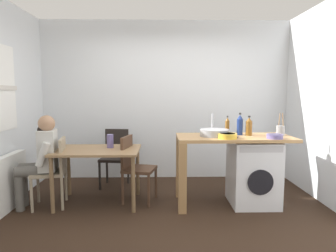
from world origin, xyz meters
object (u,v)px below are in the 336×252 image
object	(u,v)px
mixing_bowl	(228,136)
bottle_tall_green	(227,126)
colander	(275,136)
chair_spare_by_wall	(115,154)
dining_table	(98,156)
chair_opposite	(134,165)
vase	(110,141)
chair_person_seat	(55,168)
bottle_squat_brown	(240,125)
bottle_clear_small	(249,127)
utensil_crock	(281,130)
seated_person	(41,156)
washing_machine	(253,172)

from	to	relation	value
mixing_bowl	bottle_tall_green	bearing A→B (deg)	78.15
bottle_tall_green	colander	distance (m)	0.67
chair_spare_by_wall	colander	world-z (taller)	colander
dining_table	bottle_tall_green	bearing A→B (deg)	5.43
chair_opposite	vase	world-z (taller)	vase
chair_person_seat	mixing_bowl	distance (m)	2.27
chair_opposite	colander	bearing A→B (deg)	92.47
chair_opposite	bottle_squat_brown	distance (m)	1.53
chair_opposite	vase	distance (m)	0.46
bottle_clear_small	bottle_squat_brown	bearing A→B (deg)	156.69
utensil_crock	colander	xyz separation A→B (m)	(-0.18, -0.27, -0.04)
chair_spare_by_wall	seated_person	size ratio (longest dim) A/B	0.75
chair_person_seat	bottle_tall_green	bearing A→B (deg)	-94.22
colander	bottle_clear_small	bearing A→B (deg)	131.78
seated_person	colander	size ratio (longest dim) A/B	6.00
dining_table	utensil_crock	distance (m)	2.46
chair_opposite	utensil_crock	world-z (taller)	utensil_crock
seated_person	bottle_clear_small	distance (m)	2.74
utensil_crock	colander	distance (m)	0.33
chair_person_seat	washing_machine	world-z (taller)	chair_person_seat
bottle_tall_green	bottle_squat_brown	size ratio (longest dim) A/B	0.83
dining_table	bottle_squat_brown	size ratio (longest dim) A/B	3.67
chair_person_seat	bottle_tall_green	size ratio (longest dim) A/B	3.63
chair_opposite	bottle_clear_small	world-z (taller)	bottle_clear_small
washing_machine	bottle_squat_brown	size ratio (longest dim) A/B	2.87
chair_spare_by_wall	washing_machine	xyz separation A→B (m)	(1.96, -0.84, -0.08)
chair_person_seat	bottle_clear_small	distance (m)	2.61
colander	chair_person_seat	bearing A→B (deg)	175.95
seated_person	chair_spare_by_wall	bearing A→B (deg)	-52.96
dining_table	seated_person	xyz separation A→B (m)	(-0.71, -0.12, 0.03)
bottle_squat_brown	vase	xyz separation A→B (m)	(-1.75, 0.06, -0.22)
seated_person	bottle_squat_brown	world-z (taller)	bottle_squat_brown
bottle_clear_small	mixing_bowl	size ratio (longest dim) A/B	1.13
chair_opposite	mixing_bowl	world-z (taller)	mixing_bowl
bottle_tall_green	mixing_bowl	bearing A→B (deg)	-101.85
colander	seated_person	bearing A→B (deg)	176.73
bottle_clear_small	mixing_bowl	distance (m)	0.43
seated_person	mixing_bowl	bearing A→B (deg)	-104.08
chair_opposite	mixing_bowl	xyz separation A→B (m)	(1.19, -0.33, 0.45)
bottle_tall_green	mixing_bowl	xyz separation A→B (m)	(-0.09, -0.43, -0.08)
dining_table	bottle_squat_brown	xyz separation A→B (m)	(1.90, 0.04, 0.41)
washing_machine	bottle_clear_small	distance (m)	0.61
chair_opposite	bottle_tall_green	bearing A→B (deg)	108.13
washing_machine	vase	xyz separation A→B (m)	(-1.92, 0.17, 0.40)
chair_spare_by_wall	bottle_clear_small	bearing A→B (deg)	164.75
bottle_squat_brown	utensil_crock	size ratio (longest dim) A/B	1.00
bottle_clear_small	washing_machine	bearing A→B (deg)	-44.50
washing_machine	vase	bearing A→B (deg)	175.02
chair_person_seat	bottle_squat_brown	world-z (taller)	bottle_squat_brown
colander	vase	distance (m)	2.15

